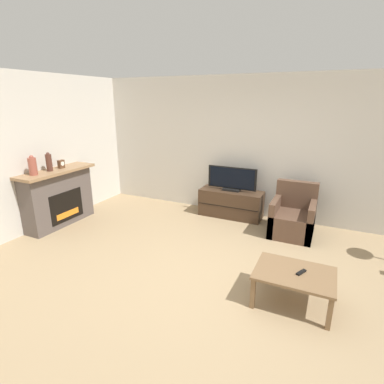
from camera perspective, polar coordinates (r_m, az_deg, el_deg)
ground_plane at (r=4.04m, az=3.69°, el=-16.64°), size 24.00×24.00×0.00m
wall_back at (r=5.90m, az=13.35°, el=8.03°), size 12.00×0.06×2.70m
wall_left at (r=5.71m, az=-30.72°, el=5.77°), size 0.06×12.00×2.70m
fireplace at (r=6.04m, az=-24.11°, el=-0.84°), size 0.50×1.43×1.04m
mantel_vase_left at (r=5.61m, az=-28.09°, el=4.41°), size 0.13×0.13×0.33m
mantel_vase_centre_left at (r=5.80m, az=-25.59°, el=5.14°), size 0.10×0.10×0.33m
mantel_clock at (r=5.98m, az=-23.66°, el=4.89°), size 0.08×0.11×0.15m
tv_stand at (r=6.01m, az=7.42°, el=-2.16°), size 1.23×0.47×0.54m
tv at (r=5.86m, az=7.60°, el=2.31°), size 0.97×0.18×0.47m
armchair at (r=5.47m, az=18.64°, el=-4.74°), size 0.70×0.76×0.88m
coffee_table at (r=3.68m, az=18.91°, el=-14.93°), size 0.86×0.63×0.40m
remote at (r=3.65m, az=20.08°, el=-14.16°), size 0.10×0.15×0.02m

